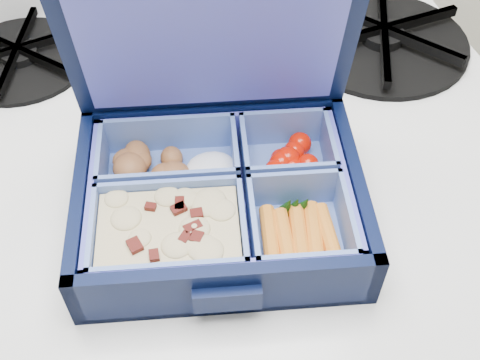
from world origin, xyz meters
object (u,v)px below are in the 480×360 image
object	(u,v)px
burner_grate	(383,34)
fork	(211,99)
stove	(229,343)
bento_box	(220,200)

from	to	relation	value
burner_grate	fork	xyz separation A→B (m)	(-0.21, -0.04, -0.01)
stove	bento_box	bearing A→B (deg)	-104.67
fork	stove	bearing A→B (deg)	-60.70
stove	fork	size ratio (longest dim) A/B	4.91
bento_box	burner_grate	size ratio (longest dim) A/B	1.19
bento_box	burner_grate	xyz separation A→B (m)	(0.24, 0.20, -0.01)
bento_box	fork	size ratio (longest dim) A/B	1.24
stove	bento_box	xyz separation A→B (m)	(-0.03, -0.10, 0.49)
bento_box	burner_grate	bearing A→B (deg)	49.98
stove	bento_box	size ratio (longest dim) A/B	3.96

